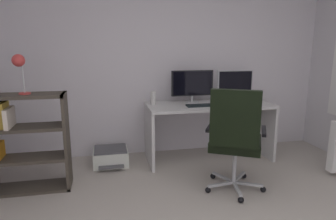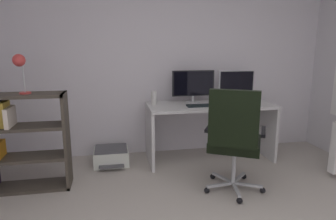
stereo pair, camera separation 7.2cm
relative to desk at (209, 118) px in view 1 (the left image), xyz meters
name	(u,v)px [view 1 (the left image)]	position (x,y,z in m)	size (l,w,h in m)	color
wall_back	(159,59)	(-0.58, 0.45, 0.75)	(4.64, 0.10, 2.61)	silver
desk	(209,118)	(0.00, 0.00, 0.00)	(1.61, 0.68, 0.74)	silver
monitor_main	(192,84)	(-0.19, 0.14, 0.43)	(0.56, 0.18, 0.42)	#B2B5B7
monitor_secondary	(235,83)	(0.41, 0.14, 0.43)	(0.49, 0.18, 0.41)	#B2B5B7
keyboard	(200,105)	(-0.17, -0.13, 0.20)	(0.34, 0.13, 0.02)	black
computer_mouse	(216,104)	(0.05, -0.11, 0.21)	(0.06, 0.10, 0.03)	black
desktop_speaker	(153,98)	(-0.72, 0.09, 0.27)	(0.07, 0.07, 0.17)	silver
office_chair	(235,137)	(-0.07, -0.98, 0.05)	(0.68, 0.70, 1.09)	#B7BABC
bookshelf	(8,142)	(-2.29, -0.47, -0.02)	(0.94, 0.31, 1.01)	#3F382E
desk_lamp	(19,64)	(-2.11, -0.47, 0.75)	(0.14, 0.12, 0.39)	#C93A38
printer	(111,156)	(-1.28, 0.05, -0.45)	(0.43, 0.46, 0.21)	silver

